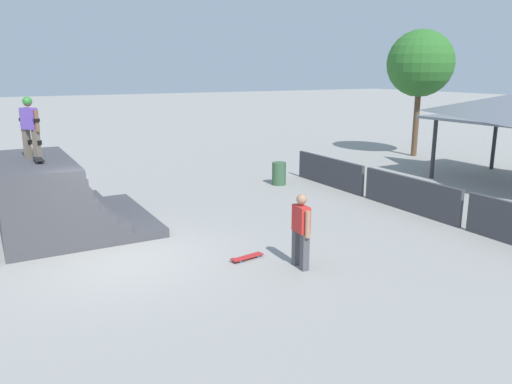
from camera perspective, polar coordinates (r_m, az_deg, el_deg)
ground_plane at (r=11.83m, az=-15.17°, el=-7.43°), size 160.00×160.00×0.00m
quarter_pipe_ramp at (r=14.28m, az=-22.38°, el=-0.79°), size 4.20×3.79×1.95m
skater_on_deck at (r=14.03m, az=-24.45°, el=7.15°), size 0.63×0.52×1.58m
skateboard_on_deck at (r=13.57m, az=-23.59°, el=3.40°), size 0.79×0.20×0.09m
bystander_walking at (r=10.72m, az=5.16°, el=-4.03°), size 0.66×0.25×1.64m
skateboard_on_ground at (r=11.38m, az=-1.12°, el=-7.46°), size 0.33×0.84×0.09m
barrier_fence at (r=15.75m, az=17.15°, el=-0.29°), size 11.73×0.12×1.05m
tree_beside_pavilion at (r=26.00m, az=18.28°, el=13.75°), size 3.18×3.18×6.10m
trash_bin at (r=18.65m, az=2.65°, el=2.12°), size 0.52×0.52×0.85m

